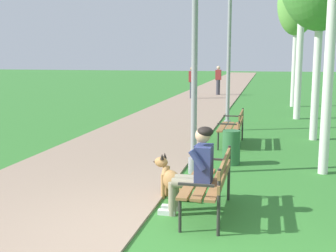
{
  "coord_description": "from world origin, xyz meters",
  "views": [
    {
      "loc": [
        1.29,
        -4.65,
        2.19
      ],
      "look_at": [
        -0.5,
        3.08,
        0.9
      ],
      "focal_mm": 46.14,
      "sensor_mm": 36.0,
      "label": 1
    }
  ],
  "objects_px": {
    "park_bench_near": "(211,179)",
    "pedestrian_further_distant": "(192,83)",
    "park_bench_mid": "(234,125)",
    "person_seated_on_near_bench": "(196,167)",
    "pedestrian_distant": "(218,80)",
    "litter_bin": "(231,147)",
    "lamp_post_near": "(195,54)",
    "birch_tree_fifth": "(297,5)",
    "dog_shepherd": "(175,183)",
    "lamp_post_mid": "(229,58)"
  },
  "relations": [
    {
      "from": "park_bench_near",
      "to": "pedestrian_further_distant",
      "type": "relative_size",
      "value": 0.91
    },
    {
      "from": "park_bench_mid",
      "to": "person_seated_on_near_bench",
      "type": "xyz_separation_m",
      "value": [
        -0.13,
        -4.95,
        0.17
      ]
    },
    {
      "from": "pedestrian_distant",
      "to": "pedestrian_further_distant",
      "type": "bearing_deg",
      "value": -113.94
    },
    {
      "from": "litter_bin",
      "to": "person_seated_on_near_bench",
      "type": "bearing_deg",
      "value": -94.63
    },
    {
      "from": "lamp_post_near",
      "to": "pedestrian_further_distant",
      "type": "distance_m",
      "value": 14.35
    },
    {
      "from": "birch_tree_fifth",
      "to": "litter_bin",
      "type": "relative_size",
      "value": 8.19
    },
    {
      "from": "dog_shepherd",
      "to": "litter_bin",
      "type": "relative_size",
      "value": 1.17
    },
    {
      "from": "park_bench_near",
      "to": "birch_tree_fifth",
      "type": "relative_size",
      "value": 0.26
    },
    {
      "from": "litter_bin",
      "to": "pedestrian_further_distant",
      "type": "height_order",
      "value": "pedestrian_further_distant"
    },
    {
      "from": "park_bench_near",
      "to": "lamp_post_near",
      "type": "distance_m",
      "value": 2.76
    },
    {
      "from": "park_bench_mid",
      "to": "lamp_post_mid",
      "type": "relative_size",
      "value": 0.37
    },
    {
      "from": "park_bench_near",
      "to": "pedestrian_distant",
      "type": "relative_size",
      "value": 0.91
    },
    {
      "from": "park_bench_mid",
      "to": "person_seated_on_near_bench",
      "type": "relative_size",
      "value": 1.2
    },
    {
      "from": "dog_shepherd",
      "to": "person_seated_on_near_bench",
      "type": "bearing_deg",
      "value": -54.12
    },
    {
      "from": "lamp_post_near",
      "to": "litter_bin",
      "type": "height_order",
      "value": "lamp_post_near"
    },
    {
      "from": "pedestrian_distant",
      "to": "birch_tree_fifth",
      "type": "bearing_deg",
      "value": -51.11
    },
    {
      "from": "park_bench_near",
      "to": "person_seated_on_near_bench",
      "type": "distance_m",
      "value": 0.27
    },
    {
      "from": "park_bench_mid",
      "to": "lamp_post_mid",
      "type": "bearing_deg",
      "value": 99.27
    },
    {
      "from": "lamp_post_near",
      "to": "park_bench_mid",
      "type": "bearing_deg",
      "value": 79.61
    },
    {
      "from": "litter_bin",
      "to": "pedestrian_further_distant",
      "type": "bearing_deg",
      "value": 103.27
    },
    {
      "from": "lamp_post_mid",
      "to": "litter_bin",
      "type": "bearing_deg",
      "value": -83.62
    },
    {
      "from": "lamp_post_near",
      "to": "pedestrian_further_distant",
      "type": "bearing_deg",
      "value": 100.01
    },
    {
      "from": "birch_tree_fifth",
      "to": "person_seated_on_near_bench",
      "type": "bearing_deg",
      "value": -98.23
    },
    {
      "from": "person_seated_on_near_bench",
      "to": "lamp_post_mid",
      "type": "height_order",
      "value": "lamp_post_mid"
    },
    {
      "from": "lamp_post_near",
      "to": "birch_tree_fifth",
      "type": "height_order",
      "value": "birch_tree_fifth"
    },
    {
      "from": "birch_tree_fifth",
      "to": "litter_bin",
      "type": "height_order",
      "value": "birch_tree_fifth"
    },
    {
      "from": "lamp_post_mid",
      "to": "pedestrian_further_distant",
      "type": "distance_m",
      "value": 9.61
    },
    {
      "from": "park_bench_near",
      "to": "pedestrian_distant",
      "type": "bearing_deg",
      "value": 96.18
    },
    {
      "from": "person_seated_on_near_bench",
      "to": "litter_bin",
      "type": "bearing_deg",
      "value": 85.37
    },
    {
      "from": "park_bench_near",
      "to": "lamp_post_mid",
      "type": "bearing_deg",
      "value": 93.44
    },
    {
      "from": "pedestrian_distant",
      "to": "pedestrian_further_distant",
      "type": "distance_m",
      "value": 2.64
    },
    {
      "from": "lamp_post_near",
      "to": "pedestrian_distant",
      "type": "xyz_separation_m",
      "value": [
        -1.41,
        16.48,
        -1.39
      ]
    },
    {
      "from": "lamp_post_mid",
      "to": "lamp_post_near",
      "type": "bearing_deg",
      "value": -92.06
    },
    {
      "from": "park_bench_mid",
      "to": "lamp_post_near",
      "type": "xyz_separation_m",
      "value": [
        -0.52,
        -2.83,
        1.71
      ]
    },
    {
      "from": "park_bench_near",
      "to": "person_seated_on_near_bench",
      "type": "xyz_separation_m",
      "value": [
        -0.21,
        -0.04,
        0.17
      ]
    },
    {
      "from": "lamp_post_near",
      "to": "pedestrian_distant",
      "type": "distance_m",
      "value": 16.6
    },
    {
      "from": "lamp_post_mid",
      "to": "litter_bin",
      "type": "xyz_separation_m",
      "value": [
        0.45,
        -4.07,
        -1.78
      ]
    },
    {
      "from": "birch_tree_fifth",
      "to": "lamp_post_mid",
      "type": "bearing_deg",
      "value": -108.0
    },
    {
      "from": "birch_tree_fifth",
      "to": "pedestrian_further_distant",
      "type": "relative_size",
      "value": 3.47
    },
    {
      "from": "park_bench_mid",
      "to": "person_seated_on_near_bench",
      "type": "distance_m",
      "value": 4.95
    },
    {
      "from": "lamp_post_near",
      "to": "pedestrian_distant",
      "type": "height_order",
      "value": "lamp_post_near"
    },
    {
      "from": "park_bench_near",
      "to": "birch_tree_fifth",
      "type": "xyz_separation_m",
      "value": [
        1.8,
        13.84,
        3.81
      ]
    },
    {
      "from": "lamp_post_near",
      "to": "lamp_post_mid",
      "type": "bearing_deg",
      "value": 87.94
    },
    {
      "from": "park_bench_mid",
      "to": "pedestrian_distant",
      "type": "bearing_deg",
      "value": 98.04
    },
    {
      "from": "park_bench_mid",
      "to": "dog_shepherd",
      "type": "bearing_deg",
      "value": -97.23
    },
    {
      "from": "lamp_post_mid",
      "to": "birch_tree_fifth",
      "type": "distance_m",
      "value": 7.52
    },
    {
      "from": "park_bench_near",
      "to": "dog_shepherd",
      "type": "bearing_deg",
      "value": 139.2
    },
    {
      "from": "park_bench_mid",
      "to": "birch_tree_fifth",
      "type": "bearing_deg",
      "value": 78.11
    },
    {
      "from": "lamp_post_near",
      "to": "lamp_post_mid",
      "type": "xyz_separation_m",
      "value": [
        0.18,
        4.92,
        -0.1
      ]
    },
    {
      "from": "lamp_post_mid",
      "to": "litter_bin",
      "type": "height_order",
      "value": "lamp_post_mid"
    }
  ]
}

